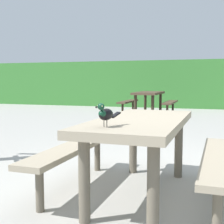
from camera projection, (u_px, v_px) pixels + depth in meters
name	position (u px, v px, depth m)	size (l,w,h in m)	color
ground_plane	(156.00, 188.00, 3.18)	(60.00, 60.00, 0.00)	#A3A099
hedge_wall	(198.00, 84.00, 12.86)	(28.00, 1.41, 1.94)	#387A33
picnic_table_foreground	(141.00, 138.00, 2.93)	(1.73, 1.82, 0.74)	gray
bird_grackle	(105.00, 114.00, 2.34)	(0.13, 0.28, 0.18)	black
picnic_table_mid_left	(149.00, 98.00, 10.14)	(1.70, 1.81, 0.74)	#473828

